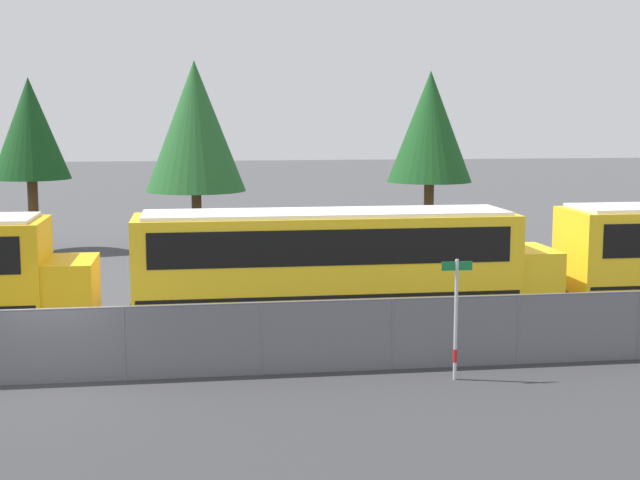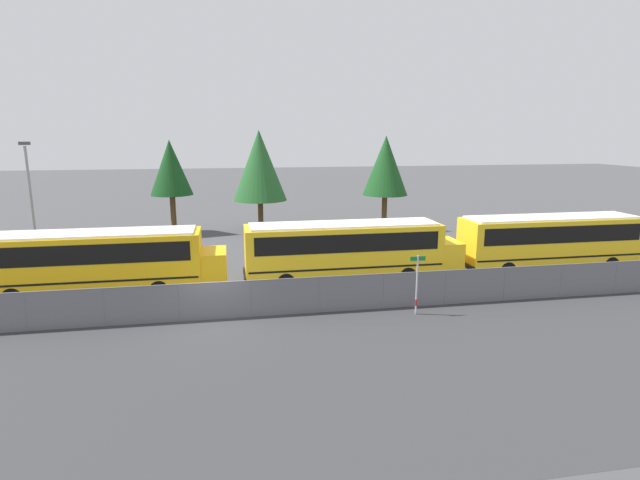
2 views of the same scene
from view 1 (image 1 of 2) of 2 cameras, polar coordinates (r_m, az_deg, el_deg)
The scene contains 7 objects.
ground_plane at distance 20.80m, azimuth -16.60°, elevation -8.79°, with size 200.00×200.00×0.00m, color #424244.
fence at distance 20.57m, azimuth -16.69°, elevation -6.47°, with size 88.58×0.07×1.70m.
school_bus_3 at distance 24.98m, azimuth 1.00°, elevation -1.15°, with size 12.03×2.57×3.26m.
street_sign at distance 20.09m, azimuth 8.69°, elevation -4.83°, with size 0.70×0.09×2.74m.
tree_0 at distance 40.55m, azimuth -18.08°, elevation 6.75°, with size 3.36×3.36×7.53m.
tree_1 at distance 40.10m, azimuth -8.00°, elevation 7.20°, with size 4.43×4.43×8.31m.
tree_3 at distance 39.68m, azimuth 7.06°, elevation 7.17°, with size 3.73×3.73×7.84m.
Camera 1 is at (3.08, -19.72, 5.86)m, focal length 50.00 mm.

